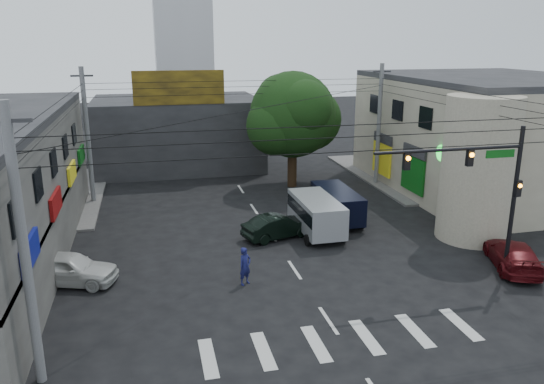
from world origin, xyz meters
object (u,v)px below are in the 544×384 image
object	(u,v)px
utility_pole_near_left	(24,251)
navy_van	(337,206)
maroon_sedan	(513,255)
silver_minivan	(316,216)
traffic_officer	(245,266)
traffic_gantry	(484,180)
utility_pole_far_right	(379,126)
white_compact	(69,268)
utility_pole_far_left	(88,137)
dark_sedan	(278,226)
street_tree	(293,115)

from	to	relation	value
utility_pole_near_left	navy_van	world-z (taller)	utility_pole_near_left
maroon_sedan	utility_pole_near_left	bearing A→B (deg)	32.36
navy_van	maroon_sedan	bearing A→B (deg)	-144.87
silver_minivan	traffic_officer	xyz separation A→B (m)	(-5.21, -5.59, -0.17)
traffic_gantry	traffic_officer	world-z (taller)	traffic_gantry
utility_pole_far_right	white_compact	size ratio (longest dim) A/B	1.94
utility_pole_far_left	silver_minivan	distance (m)	16.48
dark_sedan	navy_van	bearing A→B (deg)	-81.65
utility_pole_far_left	utility_pole_far_right	distance (m)	21.00
street_tree	white_compact	size ratio (longest dim) A/B	1.83
utility_pole_near_left	traffic_gantry	bearing A→B (deg)	10.80
utility_pole_near_left	utility_pole_far_right	world-z (taller)	same
utility_pole_far_left	traffic_officer	size ratio (longest dim) A/B	5.16
silver_minivan	dark_sedan	bearing A→B (deg)	93.14
street_tree	white_compact	distance (m)	20.73
utility_pole_far_left	traffic_officer	world-z (taller)	utility_pole_far_left
traffic_gantry	white_compact	xyz separation A→B (m)	(-18.32, 3.96, -4.08)
street_tree	silver_minivan	xyz separation A→B (m)	(-1.43, -10.38, -4.41)
utility_pole_far_left	silver_minivan	xyz separation A→B (m)	(13.07, -9.38, -3.54)
utility_pole_near_left	street_tree	bearing A→B (deg)	56.00
white_compact	navy_van	size ratio (longest dim) A/B	0.95
traffic_gantry	dark_sedan	size ratio (longest dim) A/B	1.66
utility_pole_far_left	white_compact	distance (m)	13.60
white_compact	maroon_sedan	size ratio (longest dim) A/B	0.94
utility_pole_near_left	navy_van	distance (m)	20.15
utility_pole_near_left	white_compact	world-z (taller)	utility_pole_near_left
maroon_sedan	traffic_officer	size ratio (longest dim) A/B	2.84
traffic_gantry	utility_pole_far_left	xyz separation A→B (m)	(-18.32, 17.00, -0.23)
white_compact	silver_minivan	xyz separation A→B (m)	(13.07, 3.66, 0.31)
traffic_officer	utility_pole_near_left	bearing A→B (deg)	-177.65
street_tree	navy_van	xyz separation A→B (m)	(0.51, -8.54, -4.47)
utility_pole_far_left	silver_minivan	size ratio (longest dim) A/B	1.86
white_compact	maroon_sedan	bearing A→B (deg)	-79.47
white_compact	navy_van	bearing A→B (deg)	-50.77
utility_pole_far_right	traffic_officer	bearing A→B (deg)	-131.26
utility_pole_far_left	traffic_officer	xyz separation A→B (m)	(7.87, -14.97, -3.71)
dark_sedan	traffic_officer	distance (m)	6.18
utility_pole_near_left	traffic_officer	bearing A→B (deg)	35.10
utility_pole_far_right	maroon_sedan	xyz separation A→B (m)	(0.00, -16.21, -3.92)
dark_sedan	street_tree	bearing A→B (deg)	-36.23
maroon_sedan	navy_van	size ratio (longest dim) A/B	1.01
navy_van	traffic_gantry	bearing A→B (deg)	-160.21
utility_pole_near_left	white_compact	xyz separation A→B (m)	(0.00, 7.46, -3.85)
white_compact	silver_minivan	bearing A→B (deg)	-55.24
utility_pole_near_left	traffic_officer	distance (m)	10.31
utility_pole_near_left	traffic_officer	xyz separation A→B (m)	(7.87, 5.53, -3.71)
street_tree	maroon_sedan	size ratio (longest dim) A/B	1.72
white_compact	traffic_gantry	bearing A→B (deg)	-83.09
white_compact	utility_pole_far_right	bearing A→B (deg)	-39.05
dark_sedan	navy_van	distance (m)	4.68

